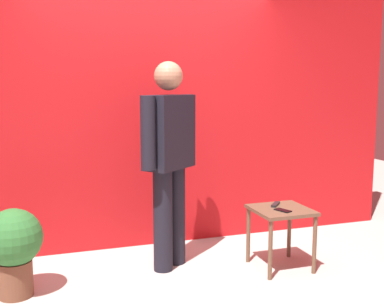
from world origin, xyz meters
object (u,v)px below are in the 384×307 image
standing_person (169,154)px  side_table (281,218)px  cell_phone (283,210)px  potted_plant (14,245)px  tv_remote (276,204)px

standing_person → side_table: bearing=-20.3°
standing_person → cell_phone: size_ratio=12.58×
standing_person → potted_plant: 1.44m
tv_remote → potted_plant: 2.22m
tv_remote → side_table: bearing=-48.8°
side_table → cell_phone: (-0.03, -0.08, 0.09)m
side_table → potted_plant: potted_plant is taller
side_table → cell_phone: size_ratio=3.75×
potted_plant → standing_person: bearing=9.1°
tv_remote → potted_plant: size_ratio=0.25×
tv_remote → potted_plant: potted_plant is taller
side_table → potted_plant: size_ratio=0.79×
standing_person → tv_remote: standing_person is taller
standing_person → potted_plant: (-1.29, -0.21, -0.61)m
standing_person → side_table: standing_person is taller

